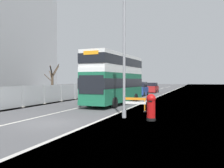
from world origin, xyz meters
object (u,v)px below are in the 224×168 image
object	(u,v)px
lamppost_foreground	(124,55)
car_receding_mid	(152,88)
red_pillar_postbox	(151,106)
car_receding_far	(143,87)
roadworks_barrier	(134,103)
double_decker_bus	(115,78)
car_oncoming_near	(141,90)

from	to	relation	value
lamppost_foreground	car_receding_mid	size ratio (longest dim) A/B	2.14
lamppost_foreground	red_pillar_postbox	world-z (taller)	lamppost_foreground
lamppost_foreground	car_receding_far	distance (m)	42.49
roadworks_barrier	double_decker_bus	bearing A→B (deg)	124.32
red_pillar_postbox	lamppost_foreground	bearing A→B (deg)	163.43
lamppost_foreground	double_decker_bus	bearing A→B (deg)	112.65
car_oncoming_near	car_receding_far	world-z (taller)	car_oncoming_near
car_receding_mid	lamppost_foreground	bearing A→B (deg)	-83.08
lamppost_foreground	red_pillar_postbox	distance (m)	3.85
double_decker_bus	lamppost_foreground	bearing A→B (deg)	-67.35
red_pillar_postbox	car_oncoming_near	size ratio (longest dim) A/B	0.39
red_pillar_postbox	car_receding_mid	xyz separation A→B (m)	(-5.85, 32.86, 0.03)
red_pillar_postbox	roadworks_barrier	world-z (taller)	red_pillar_postbox
double_decker_bus	car_receding_far	xyz separation A→B (m)	(-4.30, 33.27, -1.80)
double_decker_bus	car_oncoming_near	xyz separation A→B (m)	(-0.65, 14.60, -1.77)
lamppost_foreground	car_receding_far	bearing A→B (deg)	100.61
double_decker_bus	lamppost_foreground	distance (m)	9.19
roadworks_barrier	car_receding_mid	bearing A→B (deg)	97.40
roadworks_barrier	red_pillar_postbox	bearing A→B (deg)	-62.72
double_decker_bus	lamppost_foreground	xyz separation A→B (m)	(3.49, -8.37, 1.44)
lamppost_foreground	car_oncoming_near	distance (m)	23.56
car_oncoming_near	car_receding_mid	distance (m)	9.32
car_receding_mid	car_receding_far	xyz separation A→B (m)	(-3.88, 9.36, 0.02)
double_decker_bus	car_oncoming_near	bearing A→B (deg)	92.55
double_decker_bus	car_receding_mid	xyz separation A→B (m)	(-0.42, 23.91, -1.82)
double_decker_bus	car_receding_far	distance (m)	33.60
red_pillar_postbox	car_receding_mid	bearing A→B (deg)	100.09
roadworks_barrier	car_receding_mid	distance (m)	29.01
car_oncoming_near	car_receding_far	size ratio (longest dim) A/B	1.14
double_decker_bus	car_receding_far	size ratio (longest dim) A/B	2.84
roadworks_barrier	car_receding_far	distance (m)	38.88
lamppost_foreground	car_receding_far	world-z (taller)	lamppost_foreground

